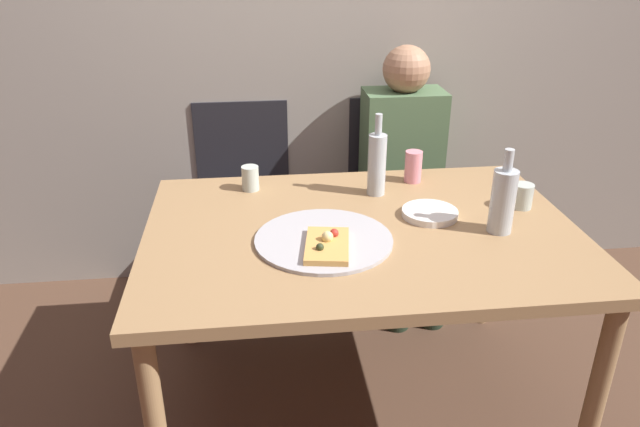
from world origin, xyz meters
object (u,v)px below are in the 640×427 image
object	(u,v)px
tumbler_near	(250,178)
tumbler_far	(522,196)
pizza_tray	(324,240)
pizza_slice_last	(327,245)
wine_bottle	(503,200)
chair_right	(396,181)
soda_can	(413,167)
guest_in_sweater	(406,167)
dining_table	(361,248)
beer_bottle	(377,163)
plate_stack	(430,213)
chair_left	(244,188)

from	to	relation	value
tumbler_near	tumbler_far	size ratio (longest dim) A/B	1.06
pizza_tray	pizza_slice_last	xyz separation A→B (m)	(0.00, -0.07, 0.02)
wine_bottle	pizza_tray	bearing A→B (deg)	-179.36
tumbler_near	tumbler_far	xyz separation A→B (m)	(0.95, -0.27, -0.00)
wine_bottle	tumbler_far	world-z (taller)	wine_bottle
pizza_slice_last	chair_right	size ratio (longest dim) A/B	0.26
soda_can	guest_in_sweater	distance (m)	0.41
guest_in_sweater	dining_table	bearing A→B (deg)	65.69
chair_right	soda_can	bearing A→B (deg)	82.20
tumbler_near	guest_in_sweater	size ratio (longest dim) A/B	0.08
dining_table	guest_in_sweater	bearing A→B (deg)	65.69
beer_bottle	guest_in_sweater	distance (m)	0.57
dining_table	tumbler_near	world-z (taller)	tumbler_near
pizza_tray	dining_table	bearing A→B (deg)	30.41
wine_bottle	soda_can	bearing A→B (deg)	110.67
pizza_tray	beer_bottle	world-z (taller)	beer_bottle
tumbler_far	plate_stack	xyz separation A→B (m)	(-0.34, -0.04, -0.03)
pizza_tray	chair_right	world-z (taller)	chair_right
beer_bottle	dining_table	bearing A→B (deg)	-110.18
pizza_slice_last	plate_stack	bearing A→B (deg)	28.54
chair_left	beer_bottle	bearing A→B (deg)	128.49
tumbler_far	chair_left	xyz separation A→B (m)	(-0.98, 0.81, -0.26)
pizza_tray	tumbler_far	world-z (taller)	tumbler_far
chair_left	chair_right	distance (m)	0.74
tumbler_far	soda_can	bearing A→B (deg)	138.46
pizza_tray	plate_stack	size ratio (longest dim) A/B	2.28
dining_table	tumbler_near	bearing A→B (deg)	134.53
pizza_slice_last	beer_bottle	size ratio (longest dim) A/B	0.78
pizza_tray	beer_bottle	size ratio (longest dim) A/B	1.43
beer_bottle	tumbler_near	world-z (taller)	beer_bottle
tumbler_far	chair_right	distance (m)	0.88
pizza_slice_last	soda_can	bearing A→B (deg)	52.58
tumbler_far	chair_left	world-z (taller)	chair_left
guest_in_sweater	soda_can	bearing A→B (deg)	79.08
dining_table	pizza_tray	xyz separation A→B (m)	(-0.14, -0.08, 0.08)
pizza_slice_last	chair_left	xyz separation A→B (m)	(-0.26, 1.05, -0.24)
tumbler_near	chair_right	size ratio (longest dim) A/B	0.10
wine_bottle	chair_right	world-z (taller)	wine_bottle
plate_stack	chair_left	distance (m)	1.08
pizza_tray	tumbler_near	world-z (taller)	tumbler_near
pizza_slice_last	guest_in_sweater	world-z (taller)	guest_in_sweater
dining_table	chair_right	bearing A→B (deg)	69.40
tumbler_near	guest_in_sweater	xyz separation A→B (m)	(0.70, 0.38, -0.13)
pizza_tray	chair_left	distance (m)	1.04
pizza_tray	chair_left	bearing A→B (deg)	104.90
tumbler_far	guest_in_sweater	xyz separation A→B (m)	(-0.25, 0.65, -0.13)
wine_bottle	plate_stack	xyz separation A→B (m)	(-0.19, 0.13, -0.10)
pizza_slice_last	beer_bottle	world-z (taller)	beer_bottle
tumbler_near	soda_can	distance (m)	0.63
tumbler_near	tumbler_far	bearing A→B (deg)	-15.97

